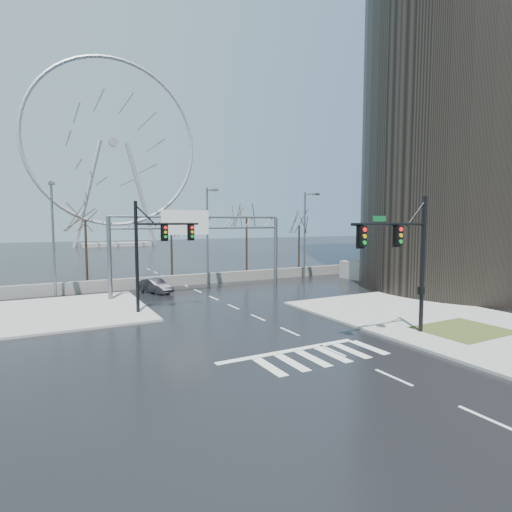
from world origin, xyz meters
TOP-DOWN VIEW (x-y plane):
  - ground at (0.00, 0.00)m, footprint 260.00×260.00m
  - sidewalk_right_ext at (10.00, 2.00)m, footprint 12.00×10.00m
  - sidewalk_far at (-11.00, 12.00)m, footprint 10.00×12.00m
  - grass_strip at (9.00, -5.00)m, footprint 5.00×4.00m
  - tower_podium at (29.00, 8.00)m, footprint 22.00×18.00m
  - barrier_wall at (0.00, 20.00)m, footprint 52.00×0.50m
  - signal_mast_near at (5.14, -4.04)m, footprint 5.52×0.41m
  - signal_mast_far at (-5.87, 8.96)m, footprint 4.72×0.41m
  - sign_gantry at (-0.38, 14.96)m, footprint 16.36×0.40m
  - streetlight_left at (-12.00, 18.16)m, footprint 0.50×2.55m
  - streetlight_mid at (2.00, 18.16)m, footprint 0.50×2.55m
  - streetlight_right at (14.00, 18.16)m, footprint 0.50×2.55m
  - tree_left at (-9.00, 23.50)m, footprint 3.75×3.75m
  - tree_center at (0.00, 24.50)m, footprint 3.25×3.25m
  - tree_right at (9.00, 23.50)m, footprint 3.90×3.90m
  - tree_far_right at (17.00, 24.00)m, footprint 3.40×3.40m
  - ferris_wheel at (5.00, 95.00)m, footprint 45.00×6.00m
  - car at (-3.79, 17.00)m, footprint 2.71×4.14m

SIDE VIEW (x-z plane):
  - ground at x=0.00m, z-range 0.00..0.00m
  - sidewalk_right_ext at x=10.00m, z-range 0.00..0.15m
  - sidewalk_far at x=-11.00m, z-range 0.00..0.15m
  - grass_strip at x=9.00m, z-range 0.14..0.17m
  - barrier_wall at x=0.00m, z-range 0.00..1.10m
  - car at x=-3.79m, z-range 0.00..1.29m
  - tower_podium at x=29.00m, z-range 0.00..2.00m
  - signal_mast_far at x=-5.87m, z-range 0.83..8.83m
  - signal_mast_near at x=5.14m, z-range 0.87..8.87m
  - tree_center at x=0.00m, z-range 1.92..8.42m
  - sign_gantry at x=-0.38m, z-range 1.38..8.98m
  - tree_far_right at x=17.00m, z-range 2.01..8.81m
  - streetlight_left at x=-12.00m, z-range 0.89..10.89m
  - streetlight_mid at x=2.00m, z-range 0.89..10.89m
  - streetlight_right at x=14.00m, z-range 0.89..10.89m
  - tree_left at x=-9.00m, z-range 2.23..9.73m
  - tree_right at x=9.00m, z-range 2.32..10.12m
  - ferris_wheel at x=5.00m, z-range 0.68..51.59m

